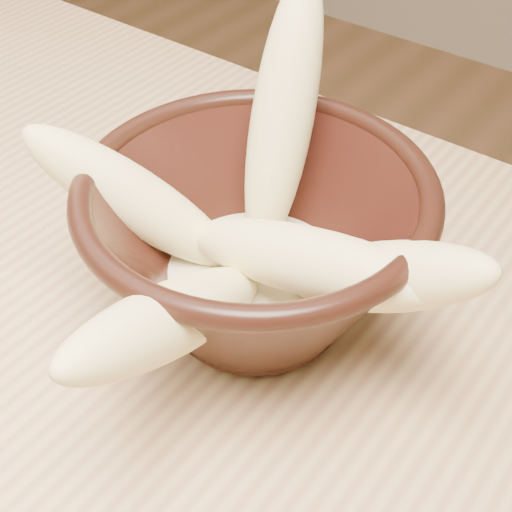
{
  "coord_description": "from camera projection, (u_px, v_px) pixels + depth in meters",
  "views": [
    {
      "loc": [
        0.2,
        -0.11,
        1.09
      ],
      "look_at": [
        0.02,
        0.14,
        0.8
      ],
      "focal_mm": 50.0,
      "sensor_mm": 36.0,
      "label": 1
    }
  ],
  "objects": [
    {
      "name": "bowl",
      "position": [
        256.0,
        244.0,
        0.42
      ],
      "size": [
        0.21,
        0.21,
        0.11
      ],
      "rotation": [
        0.0,
        0.0,
        -0.0
      ],
      "color": "black",
      "rests_on": "table"
    },
    {
      "name": "milk_puddle",
      "position": [
        256.0,
        277.0,
        0.44
      ],
      "size": [
        0.12,
        0.12,
        0.02
      ],
      "primitive_type": "cylinder",
      "color": "beige",
      "rests_on": "bowl"
    },
    {
      "name": "banana_upright",
      "position": [
        283.0,
        115.0,
        0.42
      ],
      "size": [
        0.07,
        0.12,
        0.17
      ],
      "primitive_type": "ellipsoid",
      "rotation": [
        0.49,
        0.0,
        3.43
      ],
      "color": "#F4E390",
      "rests_on": "bowl"
    },
    {
      "name": "banana_left",
      "position": [
        133.0,
        199.0,
        0.42
      ],
      "size": [
        0.14,
        0.1,
        0.12
      ],
      "primitive_type": "ellipsoid",
      "rotation": [
        0.93,
        0.0,
        -1.06
      ],
      "color": "#F4E390",
      "rests_on": "bowl"
    },
    {
      "name": "banana_right",
      "position": [
        381.0,
        277.0,
        0.37
      ],
      "size": [
        0.14,
        0.05,
        0.11
      ],
      "primitive_type": "ellipsoid",
      "rotation": [
        0.96,
        0.0,
        1.5
      ],
      "color": "#F4E390",
      "rests_on": "bowl"
    },
    {
      "name": "banana_across",
      "position": [
        305.0,
        260.0,
        0.38
      ],
      "size": [
        0.17,
        0.04,
        0.08
      ],
      "primitive_type": "ellipsoid",
      "rotation": [
        1.33,
        0.0,
        1.61
      ],
      "color": "#F4E390",
      "rests_on": "bowl"
    },
    {
      "name": "banana_front",
      "position": [
        174.0,
        318.0,
        0.35
      ],
      "size": [
        0.06,
        0.17,
        0.11
      ],
      "primitive_type": "ellipsoid",
      "rotation": [
        1.09,
        0.0,
        0.12
      ],
      "color": "#F4E390",
      "rests_on": "bowl"
    }
  ]
}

